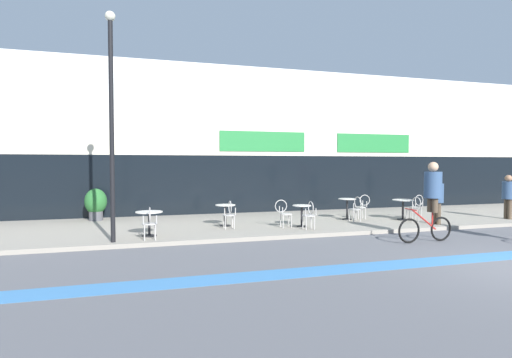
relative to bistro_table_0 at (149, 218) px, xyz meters
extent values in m
cube|color=gray|center=(7.48, 1.78, -0.57)|extent=(40.00, 5.50, 0.12)
cube|color=silver|center=(7.48, 6.53, 2.50)|extent=(40.00, 4.00, 6.24)
cube|color=black|center=(7.48, 4.56, 0.69)|extent=(38.80, 0.10, 2.40)
cube|color=beige|center=(7.48, 4.58, 2.49)|extent=(39.20, 0.14, 1.20)
cube|color=#237A38|center=(4.80, 4.51, 2.49)|extent=(3.76, 0.08, 0.84)
cube|color=#237A38|center=(10.16, 4.51, 2.49)|extent=(3.76, 0.08, 0.84)
cube|color=#3D7AB7|center=(7.48, -4.34, -0.62)|extent=(36.00, 0.70, 0.01)
cylinder|color=black|center=(0.00, 0.00, -0.49)|extent=(0.41, 0.41, 0.02)
cylinder|color=black|center=(0.00, 0.00, -0.17)|extent=(0.07, 0.07, 0.68)
cylinder|color=silver|center=(0.00, 0.00, 0.18)|extent=(0.75, 0.75, 0.02)
cylinder|color=black|center=(2.46, 1.20, -0.49)|extent=(0.36, 0.36, 0.02)
cylinder|color=black|center=(2.46, 1.20, -0.17)|extent=(0.07, 0.07, 0.68)
cylinder|color=silver|center=(2.46, 1.20, 0.19)|extent=(0.66, 0.66, 0.02)
cylinder|color=black|center=(4.83, 0.36, -0.49)|extent=(0.33, 0.33, 0.02)
cylinder|color=black|center=(4.83, 0.36, -0.17)|extent=(0.07, 0.07, 0.68)
cylinder|color=silver|center=(4.83, 0.36, 0.19)|extent=(0.61, 0.61, 0.02)
cylinder|color=black|center=(7.10, 1.45, -0.49)|extent=(0.35, 0.35, 0.02)
cylinder|color=black|center=(7.10, 1.45, -0.13)|extent=(0.07, 0.07, 0.75)
cylinder|color=silver|center=(7.10, 1.45, 0.25)|extent=(0.64, 0.64, 0.02)
cylinder|color=black|center=(9.02, 0.80, -0.49)|extent=(0.41, 0.41, 0.02)
cylinder|color=black|center=(9.02, 0.80, -0.15)|extent=(0.07, 0.07, 0.71)
cylinder|color=silver|center=(9.02, 0.80, 0.22)|extent=(0.75, 0.75, 0.02)
cylinder|color=#B7B2AD|center=(0.00, -0.55, -0.07)|extent=(0.40, 0.40, 0.03)
cylinder|color=#B7B2AD|center=(-0.14, -0.41, -0.30)|extent=(0.03, 0.03, 0.42)
cylinder|color=#B7B2AD|center=(0.14, -0.41, -0.30)|extent=(0.03, 0.03, 0.42)
cylinder|color=#B7B2AD|center=(-0.14, -0.69, -0.30)|extent=(0.03, 0.03, 0.42)
cylinder|color=#B7B2AD|center=(0.14, -0.69, -0.30)|extent=(0.03, 0.03, 0.42)
torus|color=#B7B2AD|center=(0.00, -0.72, 0.19)|extent=(0.03, 0.41, 0.41)
cylinder|color=#B7B2AD|center=(-0.17, -0.72, 0.06)|extent=(0.03, 0.03, 0.23)
cylinder|color=#B7B2AD|center=(0.17, -0.72, 0.06)|extent=(0.03, 0.03, 0.23)
cylinder|color=#B7B2AD|center=(2.46, 0.65, -0.07)|extent=(0.41, 0.41, 0.03)
cylinder|color=#B7B2AD|center=(2.33, 0.79, -0.30)|extent=(0.03, 0.03, 0.42)
cylinder|color=#B7B2AD|center=(2.61, 0.78, -0.30)|extent=(0.03, 0.03, 0.42)
cylinder|color=#B7B2AD|center=(2.32, 0.51, -0.30)|extent=(0.03, 0.03, 0.42)
cylinder|color=#B7B2AD|center=(2.60, 0.50, -0.30)|extent=(0.03, 0.03, 0.42)
torus|color=#B7B2AD|center=(2.46, 0.48, 0.19)|extent=(0.04, 0.41, 0.41)
cylinder|color=#B7B2AD|center=(2.29, 0.48, 0.06)|extent=(0.03, 0.03, 0.23)
cylinder|color=#B7B2AD|center=(2.63, 0.47, 0.06)|extent=(0.03, 0.03, 0.23)
cylinder|color=#B7B2AD|center=(4.83, -0.19, -0.07)|extent=(0.41, 0.41, 0.03)
cylinder|color=#B7B2AD|center=(4.69, -0.05, -0.30)|extent=(0.03, 0.03, 0.42)
cylinder|color=#B7B2AD|center=(4.97, -0.06, -0.30)|extent=(0.03, 0.03, 0.42)
cylinder|color=#B7B2AD|center=(4.68, -0.33, -0.30)|extent=(0.03, 0.03, 0.42)
cylinder|color=#B7B2AD|center=(4.96, -0.34, -0.30)|extent=(0.03, 0.03, 0.42)
torus|color=#B7B2AD|center=(4.82, -0.36, 0.19)|extent=(0.04, 0.41, 0.41)
cylinder|color=#B7B2AD|center=(4.65, -0.36, 0.06)|extent=(0.03, 0.03, 0.23)
cylinder|color=#B7B2AD|center=(4.99, -0.37, 0.06)|extent=(0.03, 0.03, 0.23)
cylinder|color=#B7B2AD|center=(4.28, 0.36, -0.07)|extent=(0.42, 0.42, 0.03)
cylinder|color=#B7B2AD|center=(4.42, 0.49, -0.30)|extent=(0.03, 0.03, 0.42)
cylinder|color=#B7B2AD|center=(4.41, 0.21, -0.30)|extent=(0.03, 0.03, 0.42)
cylinder|color=#B7B2AD|center=(4.14, 0.51, -0.30)|extent=(0.03, 0.03, 0.42)
cylinder|color=#B7B2AD|center=(4.13, 0.23, -0.30)|extent=(0.03, 0.03, 0.42)
torus|color=#B7B2AD|center=(4.11, 0.37, 0.19)|extent=(0.41, 0.05, 0.41)
cylinder|color=#B7B2AD|center=(4.12, 0.54, 0.06)|extent=(0.03, 0.03, 0.23)
cylinder|color=#B7B2AD|center=(4.10, 0.20, 0.06)|extent=(0.03, 0.03, 0.23)
cylinder|color=#B7B2AD|center=(7.10, 0.90, -0.07)|extent=(0.42, 0.42, 0.03)
cylinder|color=#B7B2AD|center=(6.95, 1.03, -0.30)|extent=(0.03, 0.03, 0.42)
cylinder|color=#B7B2AD|center=(7.23, 1.05, -0.30)|extent=(0.03, 0.03, 0.42)
cylinder|color=#B7B2AD|center=(6.97, 0.75, -0.30)|extent=(0.03, 0.03, 0.42)
cylinder|color=#B7B2AD|center=(7.25, 0.77, -0.30)|extent=(0.03, 0.03, 0.42)
torus|color=#B7B2AD|center=(7.11, 0.73, 0.19)|extent=(0.05, 0.41, 0.41)
cylinder|color=#B7B2AD|center=(6.94, 0.72, 0.06)|extent=(0.03, 0.03, 0.23)
cylinder|color=#B7B2AD|center=(7.28, 0.74, 0.06)|extent=(0.03, 0.03, 0.23)
cylinder|color=#B7B2AD|center=(7.65, 1.45, -0.07)|extent=(0.45, 0.45, 0.03)
cylinder|color=#B7B2AD|center=(7.49, 1.33, -0.30)|extent=(0.03, 0.03, 0.42)
cylinder|color=#B7B2AD|center=(7.53, 1.61, -0.30)|extent=(0.03, 0.03, 0.42)
cylinder|color=#B7B2AD|center=(7.77, 1.30, -0.30)|extent=(0.03, 0.03, 0.42)
cylinder|color=#B7B2AD|center=(7.80, 1.57, -0.30)|extent=(0.03, 0.03, 0.42)
torus|color=#B7B2AD|center=(7.82, 1.43, 0.19)|extent=(0.41, 0.08, 0.41)
cylinder|color=#B7B2AD|center=(7.79, 1.26, 0.06)|extent=(0.03, 0.03, 0.23)
cylinder|color=#B7B2AD|center=(7.84, 1.60, 0.06)|extent=(0.03, 0.03, 0.23)
cylinder|color=#B7B2AD|center=(9.02, 0.25, -0.07)|extent=(0.44, 0.44, 0.03)
cylinder|color=#B7B2AD|center=(8.87, 0.38, -0.30)|extent=(0.03, 0.03, 0.42)
cylinder|color=#B7B2AD|center=(9.15, 0.41, -0.30)|extent=(0.03, 0.03, 0.42)
cylinder|color=#B7B2AD|center=(8.90, 0.10, -0.30)|extent=(0.03, 0.03, 0.42)
cylinder|color=#B7B2AD|center=(9.17, 0.13, -0.30)|extent=(0.03, 0.03, 0.42)
torus|color=#B7B2AD|center=(9.04, 0.08, 0.19)|extent=(0.07, 0.41, 0.41)
cylinder|color=#B7B2AD|center=(8.87, 0.07, 0.06)|extent=(0.03, 0.03, 0.23)
cylinder|color=#B7B2AD|center=(9.21, 0.10, 0.06)|extent=(0.03, 0.03, 0.23)
cylinder|color=#B7B2AD|center=(9.57, 0.80, -0.07)|extent=(0.45, 0.45, 0.03)
cylinder|color=#B7B2AD|center=(9.45, 0.65, -0.30)|extent=(0.03, 0.03, 0.42)
cylinder|color=#B7B2AD|center=(9.41, 0.92, -0.30)|extent=(0.03, 0.03, 0.42)
cylinder|color=#B7B2AD|center=(9.73, 0.68, -0.30)|extent=(0.03, 0.03, 0.42)
cylinder|color=#B7B2AD|center=(9.69, 0.96, -0.30)|extent=(0.03, 0.03, 0.42)
torus|color=#B7B2AD|center=(9.74, 0.83, 0.19)|extent=(0.41, 0.08, 0.41)
cylinder|color=#B7B2AD|center=(9.76, 0.66, 0.06)|extent=(0.03, 0.03, 0.23)
cylinder|color=#B7B2AD|center=(9.72, 1.00, 0.06)|extent=(0.03, 0.03, 0.23)
cylinder|color=#4C4C51|center=(-1.78, 3.80, -0.32)|extent=(0.48, 0.48, 0.36)
ellipsoid|color=#28662D|center=(-1.78, 3.80, 0.19)|extent=(0.77, 0.77, 0.93)
cylinder|color=black|center=(-0.93, -0.63, 2.38)|extent=(0.12, 0.12, 5.77)
sphere|color=beige|center=(-0.93, -0.63, 5.34)|extent=(0.26, 0.26, 0.26)
torus|color=black|center=(6.81, -2.44, -0.28)|extent=(0.69, 0.07, 0.69)
torus|color=black|center=(7.88, -2.42, -0.28)|extent=(0.69, 0.07, 0.69)
cylinder|color=red|center=(7.29, -2.43, 0.01)|extent=(0.83, 0.06, 0.62)
cylinder|color=red|center=(7.58, -2.43, -0.04)|extent=(0.04, 0.04, 0.48)
cylinder|color=red|center=(6.86, -2.44, 0.30)|extent=(0.04, 0.48, 0.03)
cylinder|color=#4C3D2D|center=(7.58, -2.52, 0.40)|extent=(0.17, 0.17, 0.40)
cylinder|color=#4C3D2D|center=(7.58, -2.34, 0.40)|extent=(0.17, 0.17, 0.40)
cylinder|color=#334C70|center=(7.58, -2.43, 0.96)|extent=(0.48, 0.48, 0.73)
sphere|color=tan|center=(7.58, -2.43, 1.46)|extent=(0.27, 0.27, 0.27)
cylinder|color=#4C3D2D|center=(9.44, -0.54, -0.14)|extent=(0.16, 0.16, 0.74)
cylinder|color=#4C3D2D|center=(9.42, -0.38, -0.14)|extent=(0.16, 0.16, 0.74)
cylinder|color=#334C70|center=(9.43, -0.46, 0.56)|extent=(0.45, 0.45, 0.64)
sphere|color=beige|center=(9.43, -0.46, 1.00)|extent=(0.24, 0.24, 0.24)
cylinder|color=#4C3D2D|center=(12.92, -0.03, -0.13)|extent=(0.16, 0.16, 0.75)
cylinder|color=#4C3D2D|center=(12.90, -0.20, -0.13)|extent=(0.16, 0.16, 0.75)
cylinder|color=#334C70|center=(12.91, -0.12, 0.56)|extent=(0.45, 0.45, 0.65)
sphere|color=#9E7051|center=(12.91, -0.12, 1.01)|extent=(0.24, 0.24, 0.24)
camera|label=1|loc=(-0.26, -11.66, 1.55)|focal=28.00mm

